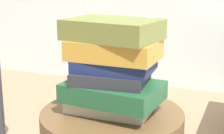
% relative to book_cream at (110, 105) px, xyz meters
% --- Properties ---
extents(book_cream, '(0.27, 0.15, 0.04)m').
position_rel_book_cream_xyz_m(book_cream, '(0.00, 0.00, 0.00)').
color(book_cream, beige).
rests_on(book_cream, side_table).
extents(book_forest, '(0.32, 0.24, 0.06)m').
position_rel_book_cream_xyz_m(book_forest, '(0.02, -0.01, 0.05)').
color(book_forest, '#1E512D').
rests_on(book_forest, book_cream).
extents(book_charcoal, '(0.24, 0.20, 0.04)m').
position_rel_book_cream_xyz_m(book_charcoal, '(0.01, -0.00, 0.10)').
color(book_charcoal, '#28282D').
rests_on(book_charcoal, book_forest).
extents(book_navy, '(0.25, 0.18, 0.04)m').
position_rel_book_cream_xyz_m(book_navy, '(0.02, -0.00, 0.14)').
color(book_navy, '#19234C').
rests_on(book_navy, book_charcoal).
extents(book_ochre, '(0.28, 0.19, 0.06)m').
position_rel_book_cream_xyz_m(book_ochre, '(0.02, -0.00, 0.19)').
color(book_ochre, '#B7842D').
rests_on(book_ochre, book_navy).
extents(book_olive, '(0.31, 0.24, 0.06)m').
position_rel_book_cream_xyz_m(book_olive, '(0.01, 0.01, 0.25)').
color(book_olive, olive).
rests_on(book_olive, book_ochre).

